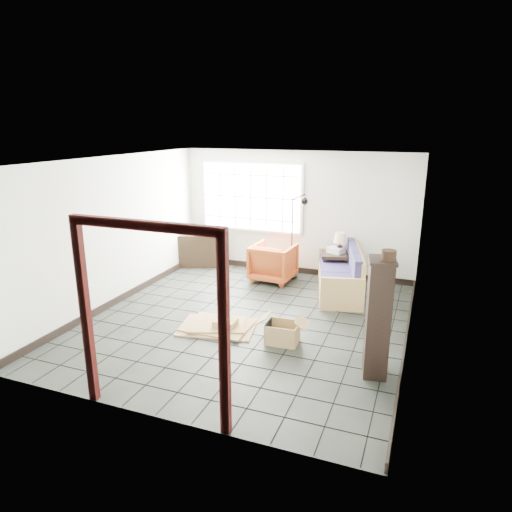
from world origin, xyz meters
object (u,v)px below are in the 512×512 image
at_px(futon_sofa, 343,276).
at_px(tall_shelf, 378,317).
at_px(armchair, 273,261).
at_px(side_table, 335,258).

xyz_separation_m(futon_sofa, tall_shelf, (0.96, -2.85, 0.47)).
relative_size(armchair, side_table, 1.26).
bearing_deg(futon_sofa, armchair, 159.27).
xyz_separation_m(futon_sofa, side_table, (-0.25, 0.50, 0.19)).
relative_size(futon_sofa, armchair, 2.50).
bearing_deg(side_table, tall_shelf, -70.25).
distance_m(side_table, tall_shelf, 3.58).
bearing_deg(armchair, tall_shelf, 132.10).
distance_m(futon_sofa, armchair, 1.47).
bearing_deg(tall_shelf, armchair, 118.09).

